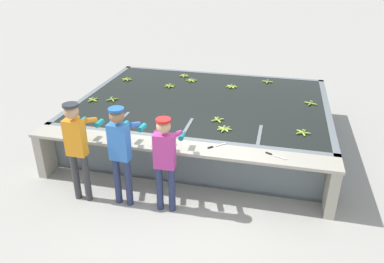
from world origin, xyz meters
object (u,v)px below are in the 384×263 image
object	(u,v)px
banana_bunch_floating_0	(93,100)
banana_bunch_floating_7	(218,120)
banana_bunch_floating_1	(192,80)
banana_bunch_floating_5	(170,86)
banana_bunch_floating_6	(311,103)
banana_bunch_floating_9	(232,86)
banana_bunch_floating_11	(268,82)
banana_bunch_floating_3	(112,99)
knife_1	(214,146)
knife_0	(273,155)
worker_2	(165,156)
banana_bunch_floating_4	(184,76)
worker_0	(77,143)
banana_bunch_floating_8	(303,132)
banana_bunch_floating_10	(225,129)
worker_1	(121,147)
banana_bunch_floating_2	(127,79)

from	to	relation	value
banana_bunch_floating_0	banana_bunch_floating_7	world-z (taller)	same
banana_bunch_floating_1	banana_bunch_floating_5	bearing A→B (deg)	-126.90
banana_bunch_floating_1	banana_bunch_floating_6	xyz separation A→B (m)	(2.79, -0.90, 0.00)
banana_bunch_floating_9	banana_bunch_floating_11	size ratio (longest dim) A/B	0.99
banana_bunch_floating_3	knife_1	distance (m)	2.97
knife_0	knife_1	world-z (taller)	same
banana_bunch_floating_6	banana_bunch_floating_7	xyz separation A→B (m)	(-1.74, -1.30, 0.00)
worker_2	banana_bunch_floating_7	distance (m)	1.74
banana_bunch_floating_4	knife_0	bearing A→B (deg)	-56.67
knife_0	banana_bunch_floating_4	bearing A→B (deg)	123.33
banana_bunch_floating_6	worker_2	bearing A→B (deg)	-127.37
worker_0	knife_0	bearing A→B (deg)	11.33
banana_bunch_floating_0	banana_bunch_floating_11	distance (m)	4.15
banana_bunch_floating_0	banana_bunch_floating_3	world-z (taller)	same
banana_bunch_floating_4	banana_bunch_floating_8	distance (m)	3.94
banana_bunch_floating_3	banana_bunch_floating_6	distance (m)	4.20
banana_bunch_floating_0	banana_bunch_floating_10	size ratio (longest dim) A/B	0.96
knife_0	banana_bunch_floating_8	bearing A→B (deg)	62.61
worker_0	banana_bunch_floating_1	xyz separation A→B (m)	(0.90, 3.92, -0.14)
worker_2	banana_bunch_floating_8	distance (m)	2.54
worker_0	banana_bunch_floating_0	bearing A→B (deg)	111.39
banana_bunch_floating_7	banana_bunch_floating_11	world-z (taller)	same
worker_0	banana_bunch_floating_0	world-z (taller)	worker_0
banana_bunch_floating_6	banana_bunch_floating_11	size ratio (longest dim) A/B	0.98
worker_0	banana_bunch_floating_9	bearing A→B (deg)	62.38
worker_1	banana_bunch_floating_0	bearing A→B (deg)	126.79
banana_bunch_floating_1	banana_bunch_floating_4	bearing A→B (deg)	130.01
banana_bunch_floating_7	banana_bunch_floating_11	xyz separation A→B (m)	(0.78, 2.55, 0.00)
banana_bunch_floating_1	banana_bunch_floating_4	distance (m)	0.42
knife_1	banana_bunch_floating_7	bearing A→B (deg)	96.74
banana_bunch_floating_5	banana_bunch_floating_7	xyz separation A→B (m)	(1.44, -1.67, 0.00)
banana_bunch_floating_0	banana_bunch_floating_1	bearing A→B (deg)	45.99
banana_bunch_floating_10	knife_0	size ratio (longest dim) A/B	0.85
worker_1	banana_bunch_floating_11	xyz separation A→B (m)	(2.01, 4.21, -0.13)
banana_bunch_floating_6	knife_1	size ratio (longest dim) A/B	1.00
knife_1	worker_1	bearing A→B (deg)	-155.73
banana_bunch_floating_9	banana_bunch_floating_6	bearing A→B (deg)	-21.09
banana_bunch_floating_9	banana_bunch_floating_5	bearing A→B (deg)	-167.96
banana_bunch_floating_7	knife_1	xyz separation A→B (m)	(0.12, -1.05, -0.01)
banana_bunch_floating_11	knife_1	bearing A→B (deg)	-100.27
banana_bunch_floating_8	banana_bunch_floating_11	distance (m)	2.84
banana_bunch_floating_0	banana_bunch_floating_9	distance (m)	3.18
banana_bunch_floating_4	banana_bunch_floating_2	bearing A→B (deg)	-154.89
worker_0	banana_bunch_floating_7	world-z (taller)	worker_0
banana_bunch_floating_5	banana_bunch_floating_11	bearing A→B (deg)	21.45
banana_bunch_floating_3	banana_bunch_floating_9	size ratio (longest dim) A/B	0.85
banana_bunch_floating_2	banana_bunch_floating_9	distance (m)	2.60
banana_bunch_floating_0	banana_bunch_floating_3	bearing A→B (deg)	17.28
worker_2	worker_1	bearing A→B (deg)	-179.49
worker_0	knife_0	distance (m)	3.09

